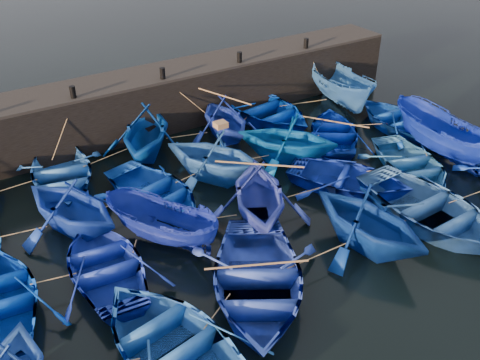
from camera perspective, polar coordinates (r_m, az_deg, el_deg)
ground at (r=18.28m, az=5.38°, el=-6.35°), size 120.00×120.00×0.00m
quay_wall at (r=25.56m, az=-8.85°, el=8.38°), size 26.00×2.50×2.50m
quay_top at (r=25.07m, az=-9.10°, el=11.12°), size 26.00×2.50×0.12m
bollard_1 at (r=22.99m, az=-17.41°, el=8.95°), size 0.24×0.24×0.50m
bollard_2 at (r=24.19m, az=-8.26°, el=11.20°), size 0.24×0.24×0.50m
bollard_3 at (r=25.95m, az=-0.06°, el=12.96°), size 0.24×0.24×0.50m
bollard_4 at (r=28.18m, az=7.06°, el=14.27°), size 0.24×0.24×0.50m
boat_1 at (r=21.91m, az=-18.56°, el=0.64°), size 4.39×5.52×1.03m
boat_2 at (r=22.96m, az=-10.02°, el=5.18°), size 5.60×5.74×2.30m
boat_3 at (r=24.04m, az=-1.65°, el=6.61°), size 3.81×4.28×2.04m
boat_4 at (r=25.96m, az=2.62°, el=7.51°), size 4.78×6.14×1.17m
boat_5 at (r=27.89m, az=10.73°, el=9.72°), size 3.02×5.57×2.04m
boat_7 at (r=18.83m, az=-17.59°, el=-2.55°), size 4.94×5.24×2.18m
boat_8 at (r=20.04m, az=-9.15°, el=-1.17°), size 4.36×5.32×0.96m
boat_9 at (r=20.84m, az=-2.72°, el=2.68°), size 5.38×5.57×2.25m
boat_10 at (r=22.21m, az=5.05°, el=4.47°), size 5.48×5.52×2.20m
boat_11 at (r=24.41m, az=10.05°, el=5.07°), size 5.23×5.54×0.94m
boat_12 at (r=26.18m, az=16.79°, el=6.17°), size 3.54×4.94×1.03m
boat_14 at (r=16.99m, az=-14.13°, el=-8.71°), size 3.71×4.93×0.97m
boat_15 at (r=17.72m, az=-8.41°, el=-4.74°), size 3.61×4.31×1.60m
boat_16 at (r=18.49m, az=2.01°, el=-1.42°), size 5.28×5.52×2.26m
boat_17 at (r=20.90m, az=11.57°, el=0.09°), size 5.48×5.82×0.98m
boat_18 at (r=22.63m, az=17.79°, el=1.70°), size 4.41×5.28×0.94m
boat_19 at (r=24.08m, az=20.72°, el=4.42°), size 1.94×5.14×1.99m
boat_21 at (r=14.32m, az=-7.16°, el=-16.89°), size 4.76×5.98×1.11m
boat_22 at (r=15.78m, az=1.77°, el=-10.73°), size 6.41×6.96×1.18m
boat_23 at (r=17.68m, az=13.60°, el=-4.11°), size 4.36×4.87×2.29m
boat_24 at (r=19.75m, az=19.77°, el=-2.98°), size 4.38×5.96×1.20m
wooden_crate at (r=20.40m, az=-2.07°, el=5.93°), size 0.46×0.41×0.22m
mooring_ropes at (r=21.08m, az=-2.66°, el=2.24°), size 18.25×11.91×2.10m
loose_oars at (r=20.07m, az=3.35°, el=3.11°), size 10.70×11.27×1.38m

